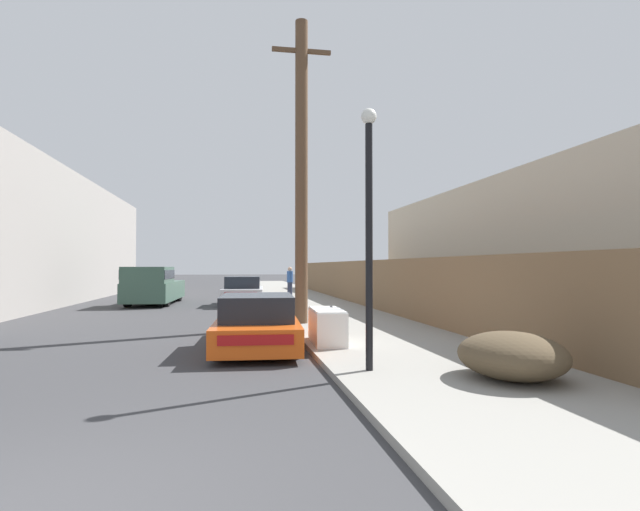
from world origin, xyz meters
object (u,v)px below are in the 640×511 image
discarded_fridge (327,326)px  street_lamp (369,216)px  parked_sports_car_red (257,323)px  utility_pole (301,169)px  car_parked_mid (243,292)px  brush_pile (512,355)px  pedestrian (290,281)px  pickup_truck (153,286)px

discarded_fridge → street_lamp: street_lamp is taller
parked_sports_car_red → utility_pole: size_ratio=0.52×
car_parked_mid → brush_pile: (3.68, -16.63, -0.16)m
car_parked_mid → street_lamp: street_lamp is taller
parked_sports_car_red → utility_pole: utility_pole is taller
utility_pole → pedestrian: 13.86m
car_parked_mid → pedestrian: bearing=63.2°
discarded_fridge → car_parked_mid: 12.77m
pickup_truck → street_lamp: street_lamp is taller
brush_pile → pedestrian: pedestrian is taller
discarded_fridge → parked_sports_car_red: 1.56m
car_parked_mid → utility_pole: (1.55, -8.70, 4.14)m
discarded_fridge → pickup_truck: pickup_truck is taller
discarded_fridge → pedestrian: pedestrian is taller
parked_sports_car_red → pedestrian: bearing=84.5°
discarded_fridge → parked_sports_car_red: parked_sports_car_red is taller
street_lamp → pedestrian: size_ratio=2.58×
utility_pole → brush_pile: (2.13, -7.93, -4.30)m
pickup_truck → brush_pile: 19.45m
utility_pole → discarded_fridge: bearing=-89.6°
parked_sports_car_red → car_parked_mid: car_parked_mid is taller
discarded_fridge → parked_sports_car_red: (-1.52, 0.32, 0.05)m
pickup_truck → street_lamp: size_ratio=1.38×
street_lamp → car_parked_mid: bearing=96.3°
street_lamp → parked_sports_car_red: bearing=116.7°
pedestrian → brush_pile: bearing=-87.4°
brush_pile → pedestrian: bearing=92.6°
brush_pile → pedestrian: (-0.96, 21.21, 0.50)m
parked_sports_car_red → street_lamp: size_ratio=1.10×
car_parked_mid → brush_pile: bearing=-73.6°
utility_pole → street_lamp: size_ratio=2.13×
discarded_fridge → pedestrian: (1.14, 17.24, 0.48)m
parked_sports_car_red → pickup_truck: size_ratio=0.80×
pickup_truck → street_lamp: 17.90m
car_parked_mid → pedestrian: 5.33m
pickup_truck → pedestrian: pickup_truck is taller
utility_pole → car_parked_mid: bearing=100.1°
pickup_truck → brush_pile: (7.90, -17.77, -0.43)m
car_parked_mid → pickup_truck: bearing=168.7°
car_parked_mid → street_lamp: 15.88m
street_lamp → utility_pole: bearing=91.4°
brush_pile → pickup_truck: bearing=114.0°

